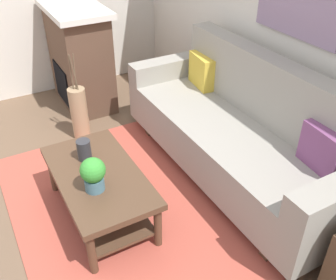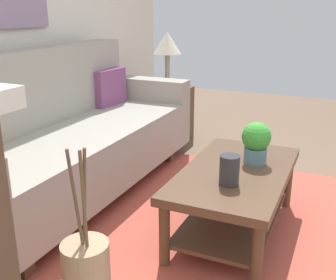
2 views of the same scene
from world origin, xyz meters
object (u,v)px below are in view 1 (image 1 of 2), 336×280
Objects in this scene: throw_pillow_mustard at (202,71)px; tabletop_vase at (84,150)px; couch at (237,132)px; coffee_table at (99,185)px; floor_vase at (79,114)px; potted_plant_tabletop at (93,174)px; throw_pillow_plum at (323,150)px; fireplace at (80,57)px.

throw_pillow_mustard is 2.14× the size of tabletop_vase.
coffee_table is (-0.05, -1.28, -0.12)m from couch.
coffee_table is 1.23m from floor_vase.
potted_plant_tabletop reaches higher than floor_vase.
throw_pillow_plum is (1.56, 0.00, 0.00)m from throw_pillow_mustard.
couch is 14.60× the size of tabletop_vase.
fireplace is (-2.08, 0.59, 0.02)m from potted_plant_tabletop.
potted_plant_tabletop is 1.43m from floor_vase.
tabletop_vase reaches higher than floor_vase.
throw_pillow_plum is 2.14× the size of tabletop_vase.
fireplace is (-1.97, -0.76, 0.15)m from couch.
couch is at bearing -170.96° from throw_pillow_plum.
throw_pillow_mustard is 0.31× the size of fireplace.
tabletop_vase is 0.64× the size of potted_plant_tabletop.
coffee_table is 4.20× the size of potted_plant_tabletop.
fireplace reaches higher than throw_pillow_plum.
tabletop_vase is (-0.27, -1.30, 0.08)m from couch.
throw_pillow_mustard is 1.52m from tabletop_vase.
throw_pillow_plum reaches higher than tabletop_vase.
potted_plant_tabletop is at bearing -114.34° from throw_pillow_plum.
potted_plant_tabletop is 0.47× the size of floor_vase.
floor_vase is at bearing -21.51° from fireplace.
floor_vase is (-1.36, 0.31, -0.29)m from potted_plant_tabletop.
couch is 1.64m from floor_vase.
couch is 2.12m from fireplace.
coffee_table is (-0.83, -1.40, -0.37)m from throw_pillow_plum.
potted_plant_tabletop reaches higher than coffee_table.
floor_vase is (-1.21, 0.23, -0.04)m from coffee_table.
fireplace is at bearing 158.49° from floor_vase.
throw_pillow_mustard is at bearing 121.16° from potted_plant_tabletop.
potted_plant_tabletop is (0.16, -0.08, 0.26)m from coffee_table.
tabletop_vase is at bearing -101.84° from couch.
coffee_table is 0.30m from tabletop_vase.
throw_pillow_plum is at bearing 29.90° from floor_vase.
throw_pillow_mustard reaches higher than floor_vase.
floor_vase reaches higher than coffee_table.
floor_vase is at bearing -111.93° from throw_pillow_mustard.
throw_pillow_plum is (0.78, 0.12, 0.25)m from couch.
throw_pillow_plum is at bearing 53.46° from tabletop_vase.
couch is 1.33m from tabletop_vase.
couch reaches higher than coffee_table.
throw_pillow_mustard is 1.32m from floor_vase.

